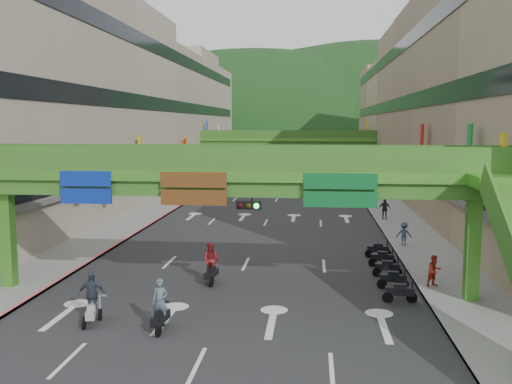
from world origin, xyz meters
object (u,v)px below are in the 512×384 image
(car_yellow, at_px, (309,181))
(overpass_near, at_px, (249,188))
(scooter_rider_near, at_px, (160,307))
(car_silver, at_px, (243,177))
(scooter_rider_mid, at_px, (211,263))
(pedestrian_red, at_px, (434,274))

(car_yellow, bearing_deg, overpass_near, -97.38)
(scooter_rider_near, relative_size, car_silver, 0.50)
(overpass_near, distance_m, scooter_rider_near, 6.77)
(scooter_rider_near, xyz_separation_m, scooter_rider_mid, (0.80, 6.79, 0.11))
(scooter_rider_near, distance_m, car_yellow, 53.98)
(overpass_near, height_order, scooter_rider_mid, overpass_near)
(scooter_rider_near, bearing_deg, car_yellow, 84.31)
(scooter_rider_mid, xyz_separation_m, car_silver, (-4.59, 50.12, -0.41))
(scooter_rider_mid, height_order, car_silver, scooter_rider_mid)
(overpass_near, relative_size, pedestrian_red, 18.05)
(overpass_near, relative_size, car_silver, 6.65)
(overpass_near, relative_size, scooter_rider_mid, 13.16)
(pedestrian_red, bearing_deg, car_silver, 79.12)
(scooter_rider_near, relative_size, pedestrian_red, 1.36)
(car_yellow, bearing_deg, scooter_rider_near, -100.32)
(overpass_near, xyz_separation_m, car_silver, (-6.77, 52.54, -4.51))
(car_silver, distance_m, car_yellow, 9.68)
(car_silver, distance_m, pedestrian_red, 52.31)
(scooter_rider_near, height_order, car_silver, scooter_rider_near)
(scooter_rider_near, relative_size, car_yellow, 0.56)
(overpass_near, bearing_deg, pedestrian_red, 16.45)
(scooter_rider_mid, xyz_separation_m, pedestrian_red, (11.05, 0.21, -0.33))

